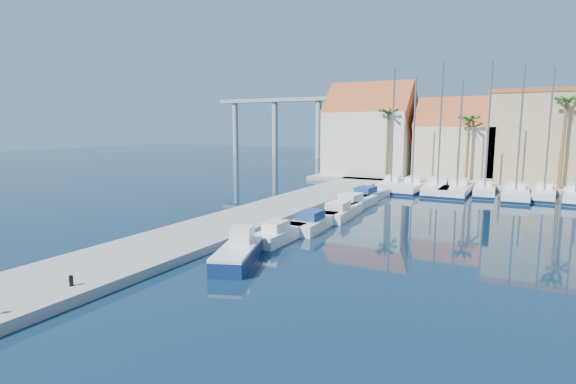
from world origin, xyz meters
name	(u,v)px	position (x,y,z in m)	size (l,w,h in m)	color
ground	(264,289)	(0.00, 0.00, 0.00)	(260.00, 260.00, 0.00)	black
quay_west	(255,216)	(-9.00, 13.50, 0.25)	(6.00, 77.00, 0.50)	gray
shore_north	(520,183)	(10.00, 48.00, 0.25)	(54.00, 16.00, 0.50)	gray
bollard	(71,281)	(-7.18, -4.80, 0.74)	(0.19, 0.19, 0.48)	black
fishing_boat	(238,252)	(-3.41, 2.88, 0.62)	(3.49, 5.64, 1.87)	navy
motorboat_west_0	(279,233)	(-3.76, 8.21, 0.51)	(1.72, 5.19, 1.40)	white
motorboat_west_1	(313,221)	(-3.36, 12.77, 0.51)	(2.41, 6.67, 1.40)	white
motorboat_west_2	(340,211)	(-3.10, 17.55, 0.51)	(2.59, 6.84, 1.40)	white
motorboat_west_3	(353,202)	(-3.59, 22.12, 0.51)	(2.63, 7.12, 1.40)	white
motorboat_west_4	(368,195)	(-3.92, 27.50, 0.51)	(2.78, 7.24, 1.40)	white
sailboat_0	(392,183)	(-3.87, 36.76, 0.65)	(2.80, 8.58, 14.24)	white
sailboat_1	(413,186)	(-1.16, 36.19, 0.59)	(2.94, 9.98, 13.05)	white
sailboat_2	(438,187)	(1.65, 36.23, 0.60)	(3.72, 10.84, 14.58)	white
sailboat_3	(458,189)	(3.82, 36.19, 0.57)	(2.89, 10.75, 12.48)	white
sailboat_4	(485,189)	(6.58, 36.77, 0.66)	(2.63, 8.32, 14.44)	white
sailboat_5	(516,192)	(9.70, 35.79, 0.60)	(2.79, 9.89, 13.73)	white
sailboat_6	(544,192)	(12.37, 36.83, 0.64)	(2.58, 8.25, 13.45)	white
sailboat_7	(575,195)	(15.15, 36.45, 0.65)	(2.87, 8.74, 14.56)	white
building_0	(370,133)	(-10.00, 47.00, 6.52)	(12.30, 9.00, 13.50)	beige
building_1	(456,143)	(2.00, 47.00, 5.30)	(10.30, 8.00, 11.00)	beige
building_2	(551,137)	(13.00, 48.00, 6.26)	(14.20, 10.20, 11.50)	#9E8A61
palm_0	(388,115)	(-6.00, 42.00, 9.08)	(2.60, 2.60, 10.15)	brown
palm_1	(469,122)	(4.00, 42.00, 8.14)	(2.60, 2.60, 9.15)	brown
palm_2	(567,104)	(14.00, 42.00, 10.02)	(2.60, 2.60, 11.15)	brown
viaduct	(300,115)	(-39.07, 82.00, 10.25)	(48.00, 2.20, 14.45)	#9E9E99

